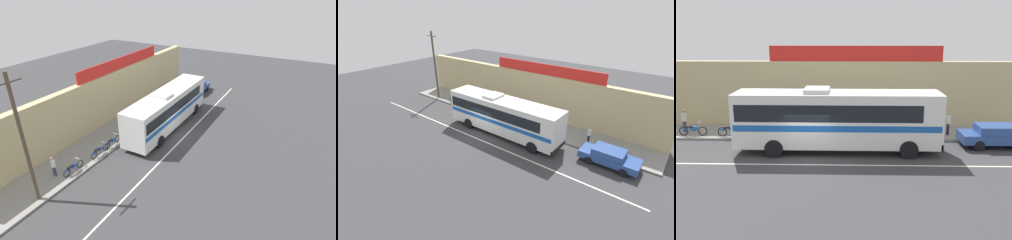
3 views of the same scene
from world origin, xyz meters
The scene contains 13 objects.
ground_plane centered at (0.00, 0.00, 0.00)m, with size 70.00×70.00×0.00m, color #3A3A3D.
sidewalk_slab centered at (0.00, 5.20, 0.07)m, with size 30.00×3.60×0.14m, color gray.
storefront_facade centered at (0.00, 7.35, 2.40)m, with size 30.00×0.70×4.80m, color tan.
storefront_billboard centered at (2.68, 7.35, 5.35)m, with size 12.43×0.12×1.10m, color red.
road_center_stripe centered at (0.00, -0.80, 0.00)m, with size 30.00×0.14×0.01m, color silver.
intercity_bus centered at (1.54, 1.49, 2.07)m, with size 11.84×2.59×3.78m.
parked_car centered at (11.33, 2.59, 0.74)m, with size 4.50×1.90×1.37m.
motorcycle_orange centered at (-5.48, 3.86, 0.57)m, with size 1.96×0.56×0.94m.
motorcycle_red centered at (-8.17, 3.99, 0.57)m, with size 1.90×0.56×0.94m.
motorcycle_purple centered at (-3.91, 3.83, 0.57)m, with size 1.92×0.56×0.94m.
pedestrian_near_shop centered at (-1.86, 4.51, 1.07)m, with size 0.30×0.48×1.61m.
pedestrian_by_curb centered at (-9.09, 4.87, 1.05)m, with size 0.30×0.48×1.57m.
pedestrian_far_left centered at (8.88, 4.64, 1.06)m, with size 0.30×0.48×1.59m.
Camera 3 is at (2.54, -18.84, 7.02)m, focal length 38.58 mm.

